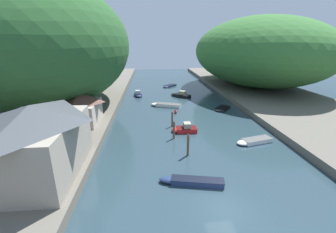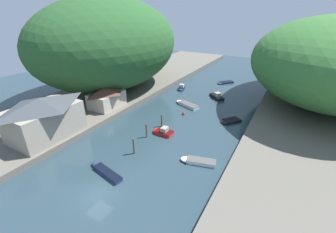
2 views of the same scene
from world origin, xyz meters
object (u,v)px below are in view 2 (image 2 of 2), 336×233
object	(u,v)px
waterfront_building	(44,117)
boat_navy_launch	(230,121)
boat_near_quay	(216,96)
channel_buoy_near	(183,113)
boathouse_shed	(106,96)
boat_small_dinghy	(186,104)
boat_mid_channel	(181,88)
boat_moored_right	(197,161)
person_on_quay	(105,110)
boat_far_upstream	(162,132)
boat_cabin_cruiser	(105,171)
boat_white_cruiser	(225,83)

from	to	relation	value
waterfront_building	boat_navy_launch	xyz separation A→B (m)	(24.67, 21.85, -4.23)
waterfront_building	boat_near_quay	world-z (taller)	waterfront_building
boat_near_quay	channel_buoy_near	distance (m)	13.36
boathouse_shed	boat_small_dinghy	xyz separation A→B (m)	(13.60, 11.05, -3.09)
boat_navy_launch	boat_mid_channel	size ratio (longest dim) A/B	1.28
boat_navy_launch	boat_small_dinghy	world-z (taller)	boat_small_dinghy
waterfront_building	boat_moored_right	bearing A→B (deg)	15.47
boat_mid_channel	person_on_quay	size ratio (longest dim) A/B	2.06
waterfront_building	boat_far_upstream	xyz separation A→B (m)	(15.49, 11.35, -4.01)
waterfront_building	boat_cabin_cruiser	size ratio (longest dim) A/B	1.81
boathouse_shed	boat_cabin_cruiser	distance (m)	21.30
boat_small_dinghy	person_on_quay	size ratio (longest dim) A/B	3.87
waterfront_building	boat_mid_channel	size ratio (longest dim) A/B	3.25
boat_mid_channel	waterfront_building	bearing A→B (deg)	66.25
boat_far_upstream	boat_small_dinghy	size ratio (longest dim) A/B	0.57
boat_cabin_cruiser	boat_moored_right	world-z (taller)	boat_cabin_cruiser
boat_mid_channel	boat_white_cruiser	distance (m)	14.49
boat_mid_channel	boat_navy_launch	bearing A→B (deg)	131.73
boat_white_cruiser	boat_near_quay	size ratio (longest dim) A/B	1.04
boat_near_quay	boat_small_dinghy	size ratio (longest dim) A/B	0.78
boathouse_shed	channel_buoy_near	xyz separation A→B (m)	(15.28, 6.26, -3.09)
waterfront_building	channel_buoy_near	bearing A→B (deg)	53.18
waterfront_building	boat_navy_launch	world-z (taller)	waterfront_building
boat_mid_channel	boat_near_quay	bearing A→B (deg)	162.14
boat_near_quay	channel_buoy_near	xyz separation A→B (m)	(-2.66, -13.10, -0.13)
boathouse_shed	boat_navy_launch	size ratio (longest dim) A/B	1.70
boat_navy_launch	person_on_quay	size ratio (longest dim) A/B	2.64
boat_near_quay	channel_buoy_near	size ratio (longest dim) A/B	5.96
boat_far_upstream	person_on_quay	distance (m)	13.27
person_on_quay	boat_moored_right	bearing A→B (deg)	-90.44
boat_moored_right	boat_small_dinghy	bearing A→B (deg)	15.07
boat_white_cruiser	person_on_quay	xyz separation A→B (m)	(-13.98, -35.34, 1.77)
boathouse_shed	boat_far_upstream	world-z (taller)	boathouse_shed
boat_white_cruiser	boathouse_shed	bearing A→B (deg)	101.81
person_on_quay	boat_cabin_cruiser	bearing A→B (deg)	-126.20
channel_buoy_near	boat_cabin_cruiser	bearing A→B (deg)	-93.17
boat_moored_right	boat_navy_launch	bearing A→B (deg)	-16.72
person_on_quay	boat_far_upstream	bearing A→B (deg)	-77.59
boathouse_shed	channel_buoy_near	bearing A→B (deg)	22.30
boat_small_dinghy	boat_moored_right	size ratio (longest dim) A/B	1.22
boat_moored_right	boat_far_upstream	bearing A→B (deg)	46.89
boat_white_cruiser	channel_buoy_near	bearing A→B (deg)	126.41
boat_cabin_cruiser	boat_small_dinghy	world-z (taller)	boat_small_dinghy
boathouse_shed	boat_far_upstream	distance (m)	16.03
boat_far_upstream	boat_near_quay	bearing A→B (deg)	-5.86
boat_mid_channel	boat_far_upstream	distance (m)	24.58
channel_buoy_near	boat_white_cruiser	bearing A→B (deg)	87.72
boat_small_dinghy	channel_buoy_near	distance (m)	5.07
boathouse_shed	boat_small_dinghy	world-z (taller)	boathouse_shed
boat_small_dinghy	boat_moored_right	world-z (taller)	boat_small_dinghy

